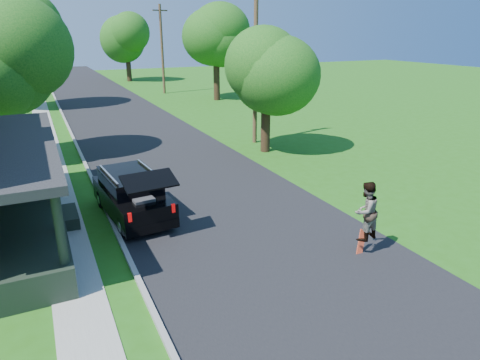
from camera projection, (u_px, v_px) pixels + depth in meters
name	position (u px, v px, depth m)	size (l,w,h in m)	color
ground	(288.00, 268.00, 12.32)	(140.00, 140.00, 0.00)	#235B12
street	(135.00, 130.00, 29.35)	(8.00, 120.00, 0.02)	black
curb	(72.00, 136.00, 27.70)	(0.15, 120.00, 0.12)	gray
sidewalk	(46.00, 139.00, 27.07)	(1.30, 120.00, 0.03)	gray
black_suv	(132.00, 195.00, 15.52)	(2.20, 4.87, 2.21)	black
skateboarder	(366.00, 211.00, 12.68)	(1.01, 0.86, 1.83)	black
skateboard	(361.00, 243.00, 13.15)	(0.51, 0.29, 0.82)	#B12D0F
tree_left_far	(14.00, 30.00, 35.88)	(8.02, 7.82, 10.07)	black
tree_right_near	(266.00, 64.00, 22.70)	(4.75, 4.64, 7.24)	black
tree_right_mid	(215.00, 34.00, 40.15)	(6.20, 6.22, 9.25)	black
tree_right_far	(125.00, 32.00, 55.66)	(7.28, 6.94, 9.54)	black
utility_pole_near	(255.00, 64.00, 24.65)	(1.57, 0.31, 8.98)	#4B2F22
utility_pole_far	(162.00, 49.00, 45.07)	(1.66, 0.45, 9.06)	#4B2F22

